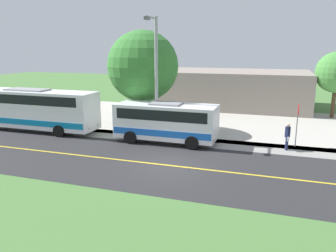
{
  "coord_description": "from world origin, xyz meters",
  "views": [
    {
      "loc": [
        16.73,
        5.56,
        6.38
      ],
      "look_at": [
        -3.5,
        -1.13,
        1.4
      ],
      "focal_mm": 35.67,
      "sensor_mm": 36.0,
      "label": 1
    }
  ],
  "objects_px": {
    "pedestrian_with_bags": "(287,136)",
    "transit_bus_rear": "(29,108)",
    "commercial_building": "(231,88)",
    "shuttle_bus_front": "(166,120)",
    "stop_sign": "(298,118)",
    "tree_curbside": "(143,66)",
    "street_light_pole": "(156,74)"
  },
  "relations": [
    {
      "from": "pedestrian_with_bags",
      "to": "transit_bus_rear",
      "type": "bearing_deg",
      "value": -87.92
    },
    {
      "from": "pedestrian_with_bags",
      "to": "commercial_building",
      "type": "relative_size",
      "value": 0.1
    },
    {
      "from": "pedestrian_with_bags",
      "to": "shuttle_bus_front",
      "type": "bearing_deg",
      "value": -85.21
    },
    {
      "from": "pedestrian_with_bags",
      "to": "commercial_building",
      "type": "xyz_separation_m",
      "value": [
        -16.19,
        -5.84,
        1.02
      ]
    },
    {
      "from": "stop_sign",
      "to": "tree_curbside",
      "type": "height_order",
      "value": "tree_curbside"
    },
    {
      "from": "tree_curbside",
      "to": "commercial_building",
      "type": "height_order",
      "value": "tree_curbside"
    },
    {
      "from": "shuttle_bus_front",
      "to": "transit_bus_rear",
      "type": "bearing_deg",
      "value": -89.8
    },
    {
      "from": "shuttle_bus_front",
      "to": "transit_bus_rear",
      "type": "relative_size",
      "value": 0.61
    },
    {
      "from": "tree_curbside",
      "to": "commercial_building",
      "type": "xyz_separation_m",
      "value": [
        -14.0,
        4.96,
        -3.06
      ]
    },
    {
      "from": "transit_bus_rear",
      "to": "tree_curbside",
      "type": "relative_size",
      "value": 1.48
    },
    {
      "from": "transit_bus_rear",
      "to": "tree_curbside",
      "type": "bearing_deg",
      "value": 108.68
    },
    {
      "from": "tree_curbside",
      "to": "transit_bus_rear",
      "type": "bearing_deg",
      "value": -71.32
    },
    {
      "from": "transit_bus_rear",
      "to": "street_light_pole",
      "type": "distance_m",
      "value": 10.94
    },
    {
      "from": "shuttle_bus_front",
      "to": "transit_bus_rear",
      "type": "distance_m",
      "value": 11.43
    },
    {
      "from": "transit_bus_rear",
      "to": "tree_curbside",
      "type": "xyz_separation_m",
      "value": [
        -2.9,
        8.58,
        3.22
      ]
    },
    {
      "from": "shuttle_bus_front",
      "to": "street_light_pole",
      "type": "relative_size",
      "value": 0.84
    },
    {
      "from": "stop_sign",
      "to": "street_light_pole",
      "type": "xyz_separation_m",
      "value": [
        1.22,
        -9.39,
        2.67
      ]
    },
    {
      "from": "pedestrian_with_bags",
      "to": "street_light_pole",
      "type": "distance_m",
      "value": 9.57
    },
    {
      "from": "pedestrian_with_bags",
      "to": "tree_curbside",
      "type": "distance_m",
      "value": 11.75
    },
    {
      "from": "shuttle_bus_front",
      "to": "pedestrian_with_bags",
      "type": "relative_size",
      "value": 4.06
    },
    {
      "from": "shuttle_bus_front",
      "to": "street_light_pole",
      "type": "height_order",
      "value": "street_light_pole"
    },
    {
      "from": "shuttle_bus_front",
      "to": "commercial_building",
      "type": "bearing_deg",
      "value": 172.88
    },
    {
      "from": "transit_bus_rear",
      "to": "street_light_pole",
      "type": "height_order",
      "value": "street_light_pole"
    },
    {
      "from": "commercial_building",
      "to": "transit_bus_rear",
      "type": "bearing_deg",
      "value": -38.69
    },
    {
      "from": "shuttle_bus_front",
      "to": "tree_curbside",
      "type": "xyz_separation_m",
      "value": [
        -2.86,
        -2.85,
        3.49
      ]
    },
    {
      "from": "shuttle_bus_front",
      "to": "street_light_pole",
      "type": "distance_m",
      "value": 3.25
    },
    {
      "from": "transit_bus_rear",
      "to": "commercial_building",
      "type": "height_order",
      "value": "commercial_building"
    },
    {
      "from": "tree_curbside",
      "to": "pedestrian_with_bags",
      "type": "bearing_deg",
      "value": 78.52
    },
    {
      "from": "transit_bus_rear",
      "to": "stop_sign",
      "type": "xyz_separation_m",
      "value": [
        -1.6,
        19.95,
        0.16
      ]
    },
    {
      "from": "street_light_pole",
      "to": "commercial_building",
      "type": "bearing_deg",
      "value": 169.79
    },
    {
      "from": "pedestrian_with_bags",
      "to": "street_light_pole",
      "type": "height_order",
      "value": "street_light_pole"
    },
    {
      "from": "shuttle_bus_front",
      "to": "stop_sign",
      "type": "distance_m",
      "value": 8.67
    }
  ]
}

